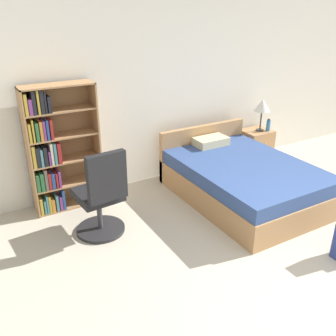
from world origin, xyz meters
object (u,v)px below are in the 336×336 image
water_bottle (268,125)px  bed (241,179)px  office_chair (102,198)px  table_lamp (262,106)px  nightstand (255,145)px  bookshelf (54,151)px

water_bottle → bed: bearing=-146.5°
office_chair → table_lamp: size_ratio=2.05×
nightstand → table_lamp: (0.04, -0.03, 0.69)m
office_chair → table_lamp: bearing=14.6°
nightstand → water_bottle: size_ratio=2.66×
office_chair → water_bottle: size_ratio=5.34×
bed → water_bottle: size_ratio=10.30×
bookshelf → nightstand: bearing=-0.8°
water_bottle → bookshelf: bearing=177.5°
nightstand → water_bottle: 0.41m
bookshelf → bed: size_ratio=0.78×
office_chair → table_lamp: (3.10, 0.81, 0.48)m
nightstand → office_chair: bearing=-164.7°
bed → table_lamp: size_ratio=3.95×
bookshelf → office_chair: size_ratio=1.50×
nightstand → water_bottle: water_bottle is taller
table_lamp → water_bottle: (0.11, -0.07, -0.32)m
bed → nightstand: size_ratio=3.88×
office_chair → table_lamp: 3.24m
office_chair → water_bottle: office_chair is taller
bed → table_lamp: (1.11, 0.88, 0.68)m
office_chair → nightstand: (3.07, 0.84, -0.21)m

